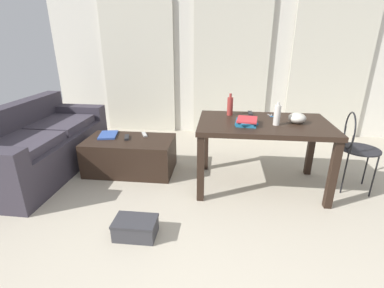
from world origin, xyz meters
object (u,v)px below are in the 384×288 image
Objects in this scene: bottle_near at (230,106)px; bottle_far at (277,115)px; tv_remote_primary at (145,134)px; shoebox at (136,228)px; bowl at (297,118)px; wire_chair at (355,142)px; book_stack at (246,122)px; scissors at (271,116)px; coffee_table at (130,155)px; craft_table at (263,131)px; tv_remote_on_table at (250,113)px; magazine at (108,135)px; couch at (38,146)px; tv_remote_secondary at (127,137)px.

bottle_near is 0.56m from bottle_far.
bottle_near is at bearing -33.01° from tv_remote_primary.
bottle_near is 1.05× the size of bottle_far.
tv_remote_primary is 1.43m from shoebox.
bottle_near is at bearing 160.86° from bowl.
bottle_far is at bearing -170.27° from wire_chair.
bottle_far reaches higher than tv_remote_primary.
book_stack is 0.78× the size of shoebox.
bottle_near reaches higher than shoebox.
book_stack is at bearing -130.58° from scissors.
coffee_table is 2.53m from wire_chair.
book_stack is 1.73× the size of tv_remote_primary.
wire_chair is 7.62× the size of scissors.
scissors is (0.11, 0.24, 0.10)m from craft_table.
magazine is (-1.72, 0.02, -0.33)m from tv_remote_on_table.
coffee_table is at bearing 166.93° from book_stack.
bottle_far reaches higher than magazine.
coffee_table is at bearing 176.54° from wire_chair.
craft_table reaches higher than tv_remote_primary.
couch is 13.27× the size of tv_remote_on_table.
book_stack is at bearing -176.97° from bottle_far.
tv_remote_primary is at bearing 174.93° from scissors.
bottle_near is at bearing -17.02° from tv_remote_secondary.
couch is 2.82m from bottle_far.
bowl is 1.95m from tv_remote_secondary.
shoebox is (-2.08, -1.04, -0.46)m from wire_chair.
coffee_table is at bearing -156.34° from tv_remote_primary.
scissors reaches higher than tv_remote_secondary.
coffee_table is at bearing -58.21° from tv_remote_secondary.
bottle_near is at bearing 144.58° from bottle_far.
tv_remote_primary is at bearing 12.31° from couch.
wire_chair is 2.81m from magazine.
coffee_table is at bearing -178.65° from bottle_near.
wire_chair is 0.92m from bottle_far.
tv_remote_secondary is (-1.90, 0.24, -0.37)m from bowl.
bowl is at bearing -23.96° from tv_remote_secondary.
wire_chair is at bearing 9.73° from bottle_far.
craft_table is 8.17× the size of tv_remote_secondary.
book_stack is at bearing -30.79° from tv_remote_secondary.
bowl reaches higher than magazine.
couch is 2.58m from tv_remote_on_table.
coffee_table is 1.35m from bottle_near.
bottle_far is at bearing -27.88° from tv_remote_secondary.
craft_table is 5.58× the size of bottle_near.
magazine reaches higher than coffee_table.
couch is 7.87× the size of bottle_near.
craft_table is 0.36m from bowl.
craft_table is 4.52× the size of magazine.
craft_table is 5.85× the size of bottle_far.
coffee_table is at bearing 109.38° from shoebox.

